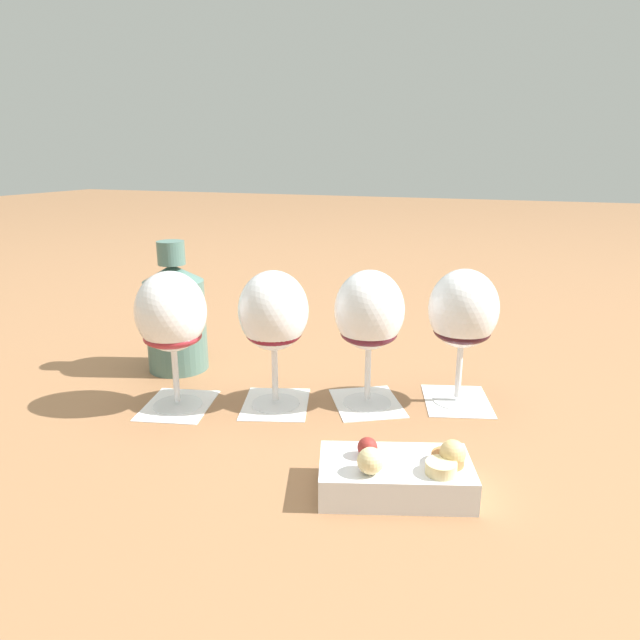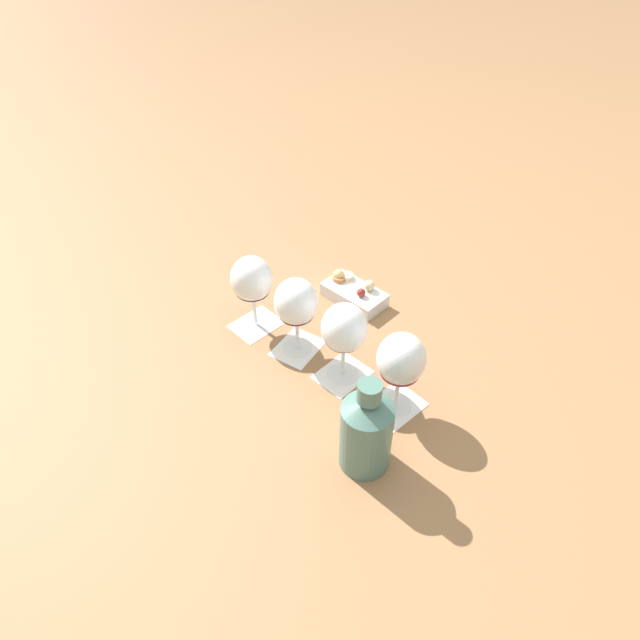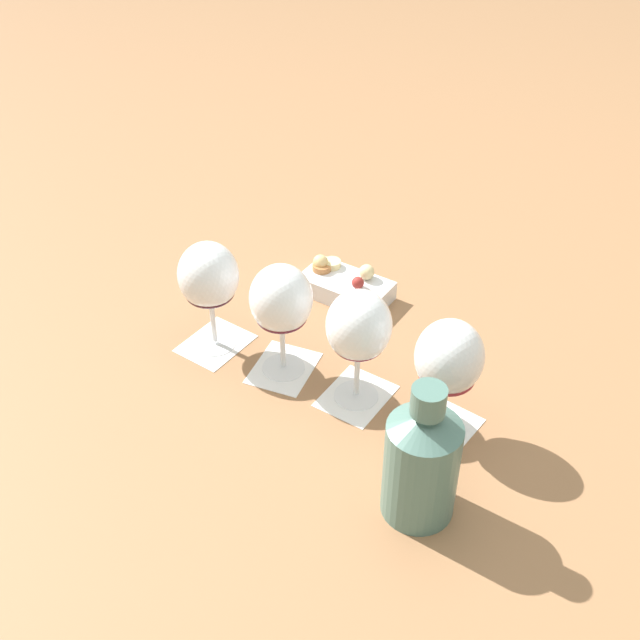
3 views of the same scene
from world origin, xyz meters
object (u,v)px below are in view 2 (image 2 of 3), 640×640
Objects in this scene: wine_glass_0 at (401,362)px; wine_glass_2 at (296,305)px; snack_dish at (354,293)px; wine_glass_1 at (344,331)px; ceramic_vase at (366,430)px; wine_glass_3 at (252,282)px.

wine_glass_0 and wine_glass_2 have the same top height.
wine_glass_0 is 1.00× the size of wine_glass_2.
wine_glass_0 reaches higher than snack_dish.
wine_glass_1 is 1.00× the size of wine_glass_2.
wine_glass_2 is 0.90× the size of ceramic_vase.
snack_dish is (0.34, -0.10, -0.11)m from wine_glass_0.
wine_glass_0 is at bearing 163.43° from snack_dish.
wine_glass_3 is at bearing 83.88° from snack_dish.
snack_dish is (0.42, -0.23, -0.07)m from ceramic_vase.
wine_glass_0 is 1.00× the size of wine_glass_3.
wine_glass_2 is at bearing 114.31° from snack_dish.
ceramic_vase is (-0.08, 0.13, -0.04)m from wine_glass_0.
snack_dish is at bearing -28.32° from ceramic_vase.
wine_glass_3 is (0.37, 0.15, -0.00)m from wine_glass_0.
wine_glass_3 is (0.12, 0.05, -0.00)m from wine_glass_2.
wine_glass_1 is 1.00× the size of wine_glass_3.
wine_glass_2 is at bearing 22.14° from wine_glass_1.
wine_glass_3 is 0.90× the size of ceramic_vase.
wine_glass_2 is (0.25, 0.10, -0.00)m from wine_glass_0.
wine_glass_0 is 0.27m from wine_glass_2.
wine_glass_1 reaches higher than snack_dish.
wine_glass_1 is 0.26m from wine_glass_3.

